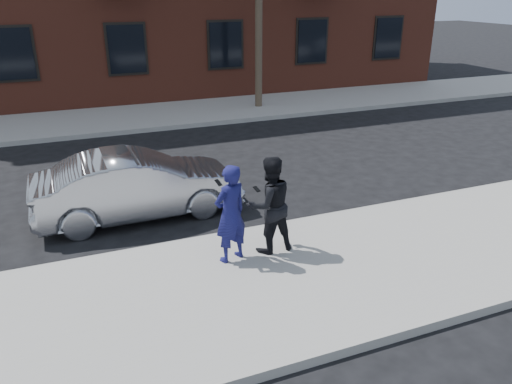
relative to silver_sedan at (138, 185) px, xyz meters
name	(u,v)px	position (x,y,z in m)	size (l,w,h in m)	color
ground	(258,283)	(1.28, -3.20, -0.67)	(100.00, 100.00, 0.00)	black
near_sidewalk	(264,287)	(1.28, -3.45, -0.59)	(50.00, 3.50, 0.15)	#989690
near_curb	(226,236)	(1.28, -1.65, -0.59)	(50.00, 0.10, 0.15)	#999691
far_sidewalk	(137,117)	(1.28, 8.05, -0.59)	(50.00, 3.50, 0.15)	#989690
far_curb	(147,130)	(1.28, 6.25, -0.59)	(50.00, 0.10, 0.15)	#999691
silver_sedan	(138,185)	(0.00, 0.00, 0.00)	(1.41, 4.04, 1.33)	#999BA3
man_hoodie	(230,214)	(1.05, -2.58, 0.31)	(0.70, 0.58, 1.65)	navy
man_peacoat	(270,205)	(1.76, -2.52, 0.32)	(0.85, 0.69, 1.67)	black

